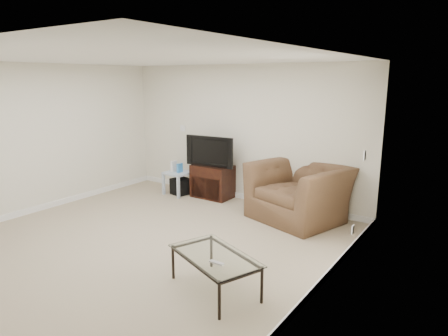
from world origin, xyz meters
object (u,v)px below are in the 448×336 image
Objects in this scene: television at (212,151)px; subwoofer at (181,186)px; tv_stand at (213,181)px; recliner at (299,183)px; coffee_table at (215,273)px; side_table at (179,183)px.

television is 2.93× the size of subwoofer.
television reaches higher than tv_stand.
television is at bearing 15.86° from subwoofer.
recliner reaches higher than tv_stand.
television is 1.90m from recliner.
subwoofer is 0.23× the size of recliner.
television is at bearing -168.84° from recliner.
tv_stand is at bearing 18.41° from subwoofer.
coffee_table is (2.70, -2.61, 0.04)m from subwoofer.
tv_stand reaches higher than subwoofer.
television is at bearing 16.42° from side_table.
tv_stand reaches higher than coffee_table.
tv_stand is 3.50m from coffee_table.
television is 3.54m from coffee_table.
subwoofer is (-0.64, -0.18, -0.76)m from television.
recliner reaches higher than side_table.
side_table is 3.77m from coffee_table.
tv_stand is at bearing 126.11° from coffee_table.
side_table is at bearing -162.77° from recliner.
subwoofer is 3.76m from coffee_table.
television is at bearing 126.41° from coffee_table.
side_table reaches higher than subwoofer.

